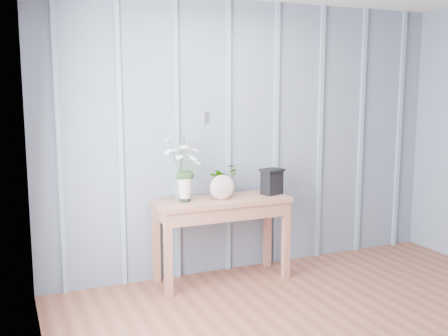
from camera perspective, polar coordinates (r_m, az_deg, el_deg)
name	(u,v)px	position (r m, az deg, el deg)	size (l,w,h in m)	color
room_shell	(338,48)	(3.79, 12.34, 12.61)	(4.00, 4.50, 2.50)	gray
sideboard	(222,211)	(4.65, -0.24, -4.72)	(1.20, 0.45, 0.75)	#9A5F48
daisy_vase	(185,159)	(4.46, -4.32, 0.95)	(0.41, 0.31, 0.59)	black
spider_plant	(223,180)	(4.72, -0.08, -1.28)	(0.26, 0.23, 0.29)	#1E3C1A
felt_disc_vessel	(222,187)	(4.55, -0.19, -2.12)	(0.22, 0.06, 0.22)	#8E5158
carved_box	(272,181)	(4.81, 5.23, -1.45)	(0.23, 0.20, 0.24)	black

